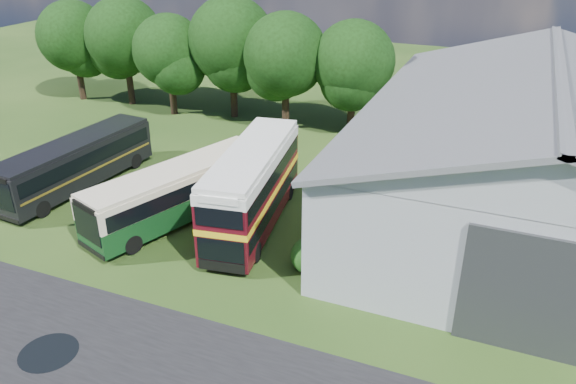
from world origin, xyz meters
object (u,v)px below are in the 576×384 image
at_px(storage_shed, 544,143).
at_px(bus_dark_single, 76,163).
at_px(bus_green_single, 180,191).
at_px(bus_maroon_double, 253,188).

bearing_deg(storage_shed, bus_dark_single, -164.91).
distance_m(bus_green_single, bus_dark_single, 7.96).
xyz_separation_m(storage_shed, bus_maroon_double, (-13.61, -7.09, -2.01)).
bearing_deg(bus_maroon_double, storage_shed, 18.71).
bearing_deg(bus_dark_single, storage_shed, 19.65).
relative_size(bus_green_single, bus_dark_single, 1.02).
height_order(bus_green_single, bus_maroon_double, bus_maroon_double).
bearing_deg(bus_maroon_double, bus_green_single, -177.12).
distance_m(storage_shed, bus_maroon_double, 15.48).
xyz_separation_m(storage_shed, bus_green_single, (-17.58, -7.92, -2.56)).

